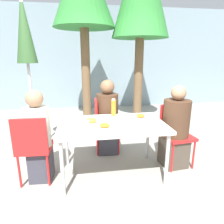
{
  "coord_description": "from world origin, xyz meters",
  "views": [
    {
      "loc": [
        -0.37,
        -2.4,
        1.56
      ],
      "look_at": [
        0.0,
        0.0,
        0.89
      ],
      "focal_mm": 32.0,
      "sensor_mm": 36.0,
      "label": 1
    }
  ],
  "objects_px": {
    "closed_umbrella": "(25,39)",
    "bottle": "(114,108)",
    "person_left": "(39,139)",
    "drinking_cup": "(86,125)",
    "chair_far": "(102,122)",
    "chair_right": "(175,130)",
    "salad_bowl": "(120,122)",
    "person_far": "(107,119)",
    "chair_left": "(33,144)",
    "person_right": "(175,130)"
  },
  "relations": [
    {
      "from": "closed_umbrella",
      "to": "bottle",
      "type": "height_order",
      "value": "closed_umbrella"
    },
    {
      "from": "person_left",
      "to": "drinking_cup",
      "type": "distance_m",
      "value": 0.67
    },
    {
      "from": "person_left",
      "to": "chair_far",
      "type": "xyz_separation_m",
      "value": [
        0.88,
        0.69,
        -0.04
      ]
    },
    {
      "from": "chair_right",
      "to": "salad_bowl",
      "type": "relative_size",
      "value": 4.98
    },
    {
      "from": "chair_far",
      "to": "drinking_cup",
      "type": "xyz_separation_m",
      "value": [
        -0.28,
        -0.89,
        0.26
      ]
    },
    {
      "from": "bottle",
      "to": "salad_bowl",
      "type": "relative_size",
      "value": 1.39
    },
    {
      "from": "chair_far",
      "to": "person_far",
      "type": "distance_m",
      "value": 0.11
    },
    {
      "from": "person_left",
      "to": "drinking_cup",
      "type": "height_order",
      "value": "person_left"
    },
    {
      "from": "chair_right",
      "to": "bottle",
      "type": "bearing_deg",
      "value": -16.05
    },
    {
      "from": "chair_far",
      "to": "drinking_cup",
      "type": "height_order",
      "value": "chair_far"
    },
    {
      "from": "person_left",
      "to": "person_far",
      "type": "relative_size",
      "value": 0.97
    },
    {
      "from": "chair_left",
      "to": "chair_right",
      "type": "height_order",
      "value": "same"
    },
    {
      "from": "person_right",
      "to": "drinking_cup",
      "type": "relative_size",
      "value": 11.83
    },
    {
      "from": "chair_left",
      "to": "person_right",
      "type": "bearing_deg",
      "value": 6.49
    },
    {
      "from": "chair_right",
      "to": "chair_far",
      "type": "relative_size",
      "value": 1.0
    },
    {
      "from": "person_right",
      "to": "person_far",
      "type": "xyz_separation_m",
      "value": [
        -0.9,
        0.57,
        0.02
      ]
    },
    {
      "from": "person_right",
      "to": "closed_umbrella",
      "type": "bearing_deg",
      "value": -28.16
    },
    {
      "from": "chair_left",
      "to": "chair_far",
      "type": "distance_m",
      "value": 1.21
    },
    {
      "from": "person_left",
      "to": "chair_far",
      "type": "height_order",
      "value": "person_left"
    },
    {
      "from": "person_right",
      "to": "bottle",
      "type": "distance_m",
      "value": 0.94
    },
    {
      "from": "drinking_cup",
      "to": "person_left",
      "type": "bearing_deg",
      "value": 161.43
    },
    {
      "from": "chair_left",
      "to": "person_far",
      "type": "bearing_deg",
      "value": 37.37
    },
    {
      "from": "person_right",
      "to": "chair_far",
      "type": "distance_m",
      "value": 1.16
    },
    {
      "from": "chair_left",
      "to": "person_right",
      "type": "xyz_separation_m",
      "value": [
        1.91,
        0.14,
        0.03
      ]
    },
    {
      "from": "salad_bowl",
      "to": "drinking_cup",
      "type": "bearing_deg",
      "value": -166.98
    },
    {
      "from": "chair_left",
      "to": "person_far",
      "type": "height_order",
      "value": "person_far"
    },
    {
      "from": "person_far",
      "to": "chair_far",
      "type": "bearing_deg",
      "value": -122.06
    },
    {
      "from": "chair_left",
      "to": "chair_right",
      "type": "xyz_separation_m",
      "value": [
        1.95,
        0.23,
        0.0
      ]
    },
    {
      "from": "person_left",
      "to": "person_far",
      "type": "height_order",
      "value": "person_far"
    },
    {
      "from": "chair_left",
      "to": "drinking_cup",
      "type": "bearing_deg",
      "value": -8.43
    },
    {
      "from": "salad_bowl",
      "to": "chair_left",
      "type": "bearing_deg",
      "value": 178.75
    },
    {
      "from": "closed_umbrella",
      "to": "person_right",
      "type": "bearing_deg",
      "value": -22.02
    },
    {
      "from": "closed_umbrella",
      "to": "salad_bowl",
      "type": "bearing_deg",
      "value": -38.52
    },
    {
      "from": "chair_far",
      "to": "closed_umbrella",
      "type": "distance_m",
      "value": 1.73
    },
    {
      "from": "closed_umbrella",
      "to": "drinking_cup",
      "type": "distance_m",
      "value": 1.74
    },
    {
      "from": "chair_left",
      "to": "person_left",
      "type": "xyz_separation_m",
      "value": [
        0.05,
        0.08,
        0.04
      ]
    },
    {
      "from": "chair_left",
      "to": "salad_bowl",
      "type": "bearing_deg",
      "value": 1.02
    },
    {
      "from": "drinking_cup",
      "to": "bottle",
      "type": "bearing_deg",
      "value": 51.21
    },
    {
      "from": "chair_right",
      "to": "chair_far",
      "type": "distance_m",
      "value": 1.15
    },
    {
      "from": "person_far",
      "to": "drinking_cup",
      "type": "xyz_separation_m",
      "value": [
        -0.36,
        -0.83,
        0.21
      ]
    },
    {
      "from": "chair_right",
      "to": "person_far",
      "type": "bearing_deg",
      "value": -33.37
    },
    {
      "from": "closed_umbrella",
      "to": "drinking_cup",
      "type": "bearing_deg",
      "value": -52.77
    },
    {
      "from": "chair_left",
      "to": "bottle",
      "type": "relative_size",
      "value": 3.59
    },
    {
      "from": "chair_right",
      "to": "closed_umbrella",
      "type": "height_order",
      "value": "closed_umbrella"
    },
    {
      "from": "chair_right",
      "to": "person_right",
      "type": "xyz_separation_m",
      "value": [
        -0.04,
        -0.08,
        0.03
      ]
    },
    {
      "from": "person_right",
      "to": "chair_far",
      "type": "xyz_separation_m",
      "value": [
        -0.98,
        0.62,
        -0.03
      ]
    },
    {
      "from": "chair_right",
      "to": "closed_umbrella",
      "type": "relative_size",
      "value": 0.36
    },
    {
      "from": "closed_umbrella",
      "to": "bottle",
      "type": "bearing_deg",
      "value": -25.99
    },
    {
      "from": "person_far",
      "to": "bottle",
      "type": "bearing_deg",
      "value": 10.45
    },
    {
      "from": "person_far",
      "to": "drinking_cup",
      "type": "bearing_deg",
      "value": -20.92
    }
  ]
}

